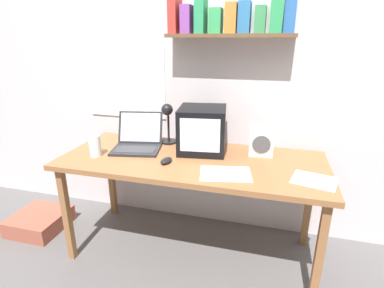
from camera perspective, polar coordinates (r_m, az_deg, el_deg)
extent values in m
plane|color=#5D5A5A|center=(2.39, 0.00, -19.46)|extent=(12.00, 12.00, 0.00)
cube|color=silver|center=(2.33, 3.13, 14.43)|extent=(5.60, 0.06, 2.60)
cube|color=white|center=(2.54, -12.51, 11.18)|extent=(0.68, 0.01, 0.55)
cube|color=brown|center=(2.17, 7.14, 19.81)|extent=(0.87, 0.18, 0.02)
cube|color=red|center=(2.27, -3.28, 23.45)|extent=(0.06, 0.16, 0.26)
cube|color=purple|center=(2.25, -0.84, 22.60)|extent=(0.07, 0.16, 0.18)
cube|color=#2D955C|center=(2.23, 1.72, 23.25)|extent=(0.07, 0.15, 0.23)
cube|color=#36A05B|center=(2.22, 4.59, 22.32)|extent=(0.08, 0.11, 0.16)
cube|color=orange|center=(2.19, 7.53, 22.65)|extent=(0.08, 0.13, 0.19)
cube|color=teal|center=(2.19, 9.97, 22.63)|extent=(0.08, 0.12, 0.20)
cube|color=#398B53|center=(2.18, 12.90, 22.07)|extent=(0.07, 0.13, 0.17)
cube|color=#2E9955|center=(2.16, 15.88, 22.91)|extent=(0.08, 0.16, 0.25)
cube|color=#2C63AD|center=(2.17, 18.18, 22.79)|extent=(0.07, 0.14, 0.26)
cube|color=#976139|center=(2.02, 0.00, -3.15)|extent=(1.75, 0.73, 0.03)
cube|color=#976139|center=(2.29, -22.75, -12.34)|extent=(0.04, 0.05, 0.71)
cube|color=#976139|center=(1.91, 23.02, -19.30)|extent=(0.04, 0.05, 0.71)
cube|color=#976139|center=(2.72, -15.09, -6.17)|extent=(0.04, 0.05, 0.71)
cube|color=#976139|center=(2.42, 21.33, -10.38)|extent=(0.04, 0.05, 0.71)
cube|color=black|center=(2.10, 1.95, 2.78)|extent=(0.36, 0.36, 0.31)
cube|color=silver|center=(1.94, 1.48, 1.60)|extent=(0.26, 0.04, 0.22)
cube|color=#232326|center=(2.17, -10.63, -1.09)|extent=(0.37, 0.30, 0.02)
cube|color=#38383A|center=(2.15, -10.76, -1.01)|extent=(0.30, 0.18, 0.00)
cube|color=#232326|center=(2.28, -9.79, 3.16)|extent=(0.34, 0.16, 0.22)
cube|color=silver|center=(2.28, -9.79, 3.16)|extent=(0.31, 0.15, 0.20)
cylinder|color=black|center=(2.31, -4.42, 0.42)|extent=(0.11, 0.11, 0.01)
cylinder|color=black|center=(2.27, -4.51, 3.68)|extent=(0.02, 0.02, 0.26)
sphere|color=black|center=(2.18, -4.78, 6.56)|extent=(0.08, 0.08, 0.08)
cylinder|color=white|center=(2.12, -18.01, -0.35)|extent=(0.08, 0.08, 0.15)
cylinder|color=yellow|center=(2.13, -17.95, -0.86)|extent=(0.07, 0.07, 0.10)
cube|color=white|center=(2.09, 13.07, 0.77)|extent=(0.17, 0.14, 0.21)
cylinder|color=#4C4C51|center=(2.04, 13.08, -0.09)|extent=(0.12, 0.01, 0.12)
ellipsoid|color=black|center=(1.93, -4.94, -3.16)|extent=(0.08, 0.11, 0.03)
cube|color=white|center=(1.84, 22.24, -6.42)|extent=(0.27, 0.25, 0.00)
cube|color=white|center=(1.79, 6.40, -5.63)|extent=(0.33, 0.26, 0.00)
cube|color=#A0513F|center=(2.87, -27.02, -12.94)|extent=(0.40, 0.40, 0.13)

